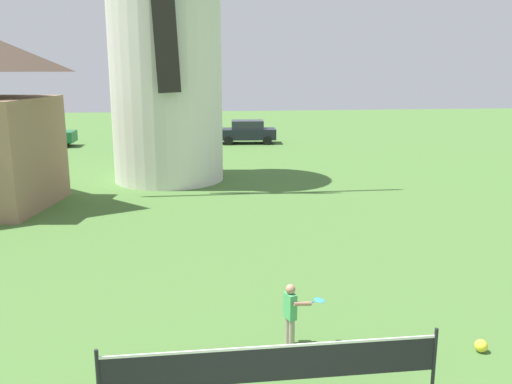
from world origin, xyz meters
The scene contains 7 objects.
windmill centered at (-2.02, 19.96, 6.54)m, with size 10.31×5.65×14.36m.
tennis_net centered at (-0.01, 2.43, 0.68)m, with size 5.18×0.06×1.10m.
player_far centered at (0.61, 4.18, 0.68)m, with size 0.78×0.39×1.21m.
stray_ball centered at (3.98, 3.51, 0.12)m, with size 0.23×0.23×0.23m, color yellow.
parked_car_green centered at (-10.50, 31.79, 0.81)m, with size 4.11×1.97×1.56m.
parked_car_blue centered at (-3.51, 31.47, 0.81)m, with size 4.03×2.02×1.56m.
parked_car_black centered at (2.91, 31.71, 0.81)m, with size 3.92×2.12×1.56m.
Camera 1 is at (-1.20, -4.84, 5.03)m, focal length 38.05 mm.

